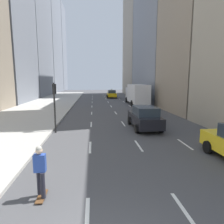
# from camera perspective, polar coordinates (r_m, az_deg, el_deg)

# --- Properties ---
(sidewalk_left) EXTENTS (8.00, 66.00, 0.15)m
(sidewalk_left) POSITION_cam_1_polar(r_m,az_deg,el_deg) (30.98, -18.42, 1.70)
(sidewalk_left) COLOR #ADAAA3
(sidewalk_left) RESTS_ON ground
(lane_markings) EXTENTS (5.72, 56.00, 0.01)m
(lane_markings) POSITION_cam_1_polar(r_m,az_deg,el_deg) (26.35, 0.31, 0.80)
(lane_markings) COLOR white
(lane_markings) RESTS_ON ground
(building_row_left) EXTENTS (6.00, 87.25, 34.47)m
(building_row_left) POSITION_cam_1_polar(r_m,az_deg,el_deg) (53.22, -21.82, 19.39)
(building_row_left) COLOR gray
(building_row_left) RESTS_ON ground
(building_row_right) EXTENTS (6.00, 59.06, 37.26)m
(building_row_right) POSITION_cam_1_polar(r_m,az_deg,el_deg) (39.72, 13.73, 24.96)
(building_row_right) COLOR #A89E89
(building_row_right) RESTS_ON ground
(taxi_second) EXTENTS (2.02, 4.40, 1.87)m
(taxi_second) POSITION_cam_1_polar(r_m,az_deg,el_deg) (43.71, -0.13, 5.20)
(taxi_second) COLOR yellow
(taxi_second) RESTS_ON ground
(sedan_black_near) EXTENTS (2.02, 4.74, 1.77)m
(sedan_black_near) POSITION_cam_1_polar(r_m,az_deg,el_deg) (15.88, 9.25, -1.47)
(sedan_black_near) COLOR black
(sedan_black_near) RESTS_ON ground
(box_truck) EXTENTS (2.58, 8.40, 3.15)m
(box_truck) POSITION_cam_1_polar(r_m,az_deg,el_deg) (31.59, 7.07, 5.20)
(box_truck) COLOR silver
(box_truck) RESTS_ON ground
(skateboarder) EXTENTS (0.36, 0.80, 1.75)m
(skateboarder) POSITION_cam_1_polar(r_m,az_deg,el_deg) (6.93, -19.84, -15.23)
(skateboarder) COLOR brown
(skateboarder) RESTS_ON ground
(traffic_light_pole) EXTENTS (0.24, 0.42, 3.60)m
(traffic_light_pole) POSITION_cam_1_polar(r_m,az_deg,el_deg) (14.86, -16.11, 3.46)
(traffic_light_pole) COLOR black
(traffic_light_pole) RESTS_ON ground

